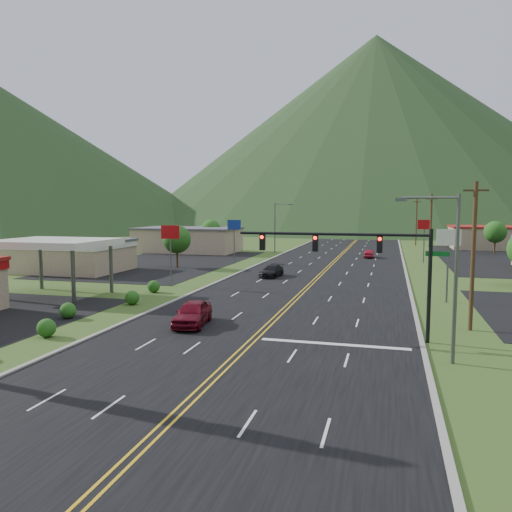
% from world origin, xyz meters
% --- Properties ---
extents(ground, '(500.00, 500.00, 0.00)m').
position_xyz_m(ground, '(0.00, 0.00, 0.00)').
color(ground, '#2D4E1B').
rests_on(ground, ground).
extents(road, '(20.00, 460.00, 0.04)m').
position_xyz_m(road, '(0.00, 0.00, 0.00)').
color(road, black).
rests_on(road, ground).
extents(curb_east, '(0.30, 460.00, 0.14)m').
position_xyz_m(curb_east, '(10.15, 0.00, 0.00)').
color(curb_east, gray).
rests_on(curb_east, ground).
extents(traffic_signal, '(13.10, 0.43, 7.00)m').
position_xyz_m(traffic_signal, '(6.48, 14.00, 5.33)').
color(traffic_signal, black).
rests_on(traffic_signal, ground).
extents(streetlight_east, '(3.28, 0.25, 9.00)m').
position_xyz_m(streetlight_east, '(11.18, 10.00, 5.18)').
color(streetlight_east, '#59595E').
rests_on(streetlight_east, ground).
extents(streetlight_west, '(3.28, 0.25, 9.00)m').
position_xyz_m(streetlight_west, '(-11.68, 70.00, 5.18)').
color(streetlight_west, '#59595E').
rests_on(streetlight_west, ground).
extents(gas_canopy, '(10.00, 8.00, 5.30)m').
position_xyz_m(gas_canopy, '(-22.00, 22.00, 4.87)').
color(gas_canopy, white).
rests_on(gas_canopy, ground).
extents(building_west_mid, '(14.40, 10.40, 4.10)m').
position_xyz_m(building_west_mid, '(-32.00, 38.00, 2.27)').
color(building_west_mid, tan).
rests_on(building_west_mid, ground).
extents(building_west_far, '(18.40, 11.40, 4.50)m').
position_xyz_m(building_west_far, '(-28.00, 68.00, 2.26)').
color(building_west_far, tan).
rests_on(building_west_far, ground).
extents(building_east_far, '(16.40, 12.40, 4.50)m').
position_xyz_m(building_east_far, '(28.00, 90.00, 2.26)').
color(building_east_far, tan).
rests_on(building_east_far, ground).
extents(pole_sign_west_a, '(2.00, 0.18, 6.40)m').
position_xyz_m(pole_sign_west_a, '(-14.00, 30.00, 5.05)').
color(pole_sign_west_a, '#59595E').
rests_on(pole_sign_west_a, ground).
extents(pole_sign_west_b, '(2.00, 0.18, 6.40)m').
position_xyz_m(pole_sign_west_b, '(-14.00, 52.00, 5.05)').
color(pole_sign_west_b, '#59595E').
rests_on(pole_sign_west_b, ground).
extents(pole_sign_east_a, '(2.00, 0.18, 6.40)m').
position_xyz_m(pole_sign_east_a, '(13.00, 28.00, 5.05)').
color(pole_sign_east_a, '#59595E').
rests_on(pole_sign_east_a, ground).
extents(pole_sign_east_b, '(2.00, 0.18, 6.40)m').
position_xyz_m(pole_sign_east_b, '(13.00, 60.00, 5.05)').
color(pole_sign_east_b, '#59595E').
rests_on(pole_sign_east_b, ground).
extents(tree_west_a, '(3.84, 3.84, 5.82)m').
position_xyz_m(tree_west_a, '(-20.00, 45.00, 3.89)').
color(tree_west_a, '#382314').
rests_on(tree_west_a, ground).
extents(tree_west_b, '(3.84, 3.84, 5.82)m').
position_xyz_m(tree_west_b, '(-25.00, 72.00, 3.89)').
color(tree_west_b, '#382314').
rests_on(tree_west_b, ground).
extents(tree_east_b, '(3.84, 3.84, 5.82)m').
position_xyz_m(tree_east_b, '(26.00, 78.00, 3.89)').
color(tree_east_b, '#382314').
rests_on(tree_east_b, ground).
extents(utility_pole_a, '(1.60, 0.28, 10.00)m').
position_xyz_m(utility_pole_a, '(13.50, 18.00, 5.13)').
color(utility_pole_a, '#382314').
rests_on(utility_pole_a, ground).
extents(utility_pole_b, '(1.60, 0.28, 10.00)m').
position_xyz_m(utility_pole_b, '(13.50, 55.00, 5.13)').
color(utility_pole_b, '#382314').
rests_on(utility_pole_b, ground).
extents(utility_pole_c, '(1.60, 0.28, 10.00)m').
position_xyz_m(utility_pole_c, '(13.50, 95.00, 5.13)').
color(utility_pole_c, '#382314').
rests_on(utility_pole_c, ground).
extents(utility_pole_d, '(1.60, 0.28, 10.00)m').
position_xyz_m(utility_pole_d, '(13.50, 135.00, 5.13)').
color(utility_pole_d, '#382314').
rests_on(utility_pole_d, ground).
extents(mountain_n, '(220.00, 220.00, 85.00)m').
position_xyz_m(mountain_n, '(0.00, 220.00, 42.50)').
color(mountain_n, '#233819').
rests_on(mountain_n, ground).
extents(car_red_near, '(2.70, 5.28, 1.72)m').
position_xyz_m(car_red_near, '(-5.15, 14.33, 0.86)').
color(car_red_near, maroon).
rests_on(car_red_near, ground).
extents(car_dark_mid, '(2.40, 4.85, 1.36)m').
position_xyz_m(car_dark_mid, '(-5.37, 39.45, 0.68)').
color(car_dark_mid, black).
rests_on(car_dark_mid, ground).
extents(car_red_far, '(1.48, 3.93, 1.28)m').
position_xyz_m(car_red_far, '(4.92, 65.10, 0.64)').
color(car_red_far, maroon).
rests_on(car_red_far, ground).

